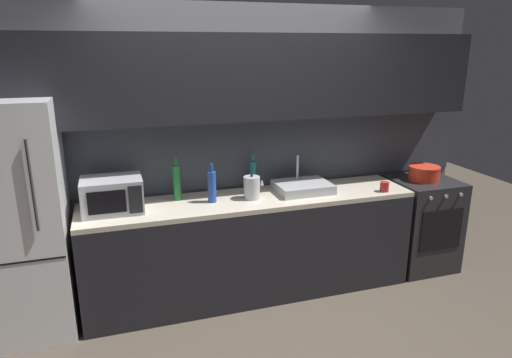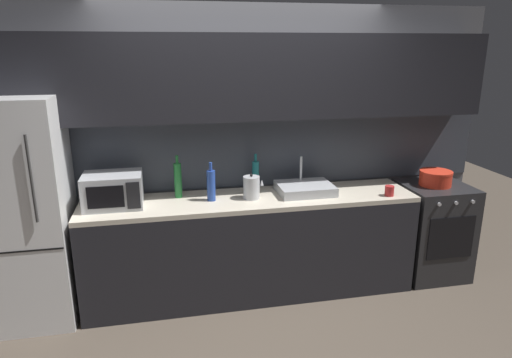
{
  "view_description": "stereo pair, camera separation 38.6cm",
  "coord_description": "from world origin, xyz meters",
  "px_view_note": "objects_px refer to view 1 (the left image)",
  "views": [
    {
      "loc": [
        -1.09,
        -2.63,
        2.16
      ],
      "look_at": [
        0.04,
        0.9,
        1.06
      ],
      "focal_mm": 32.03,
      "sensor_mm": 36.0,
      "label": 1
    },
    {
      "loc": [
        -0.72,
        -2.73,
        2.16
      ],
      "look_at": [
        0.04,
        0.9,
        1.06
      ],
      "focal_mm": 32.03,
      "sensor_mm": 36.0,
      "label": 2
    }
  ],
  "objects_px": {
    "refrigerator": "(18,222)",
    "mug_red": "(384,187)",
    "wine_bottle_blue": "(212,186)",
    "oven_range": "(420,223)",
    "wine_bottle_teal": "(253,175)",
    "kettle": "(252,188)",
    "cooking_pot": "(424,173)",
    "wine_bottle_green": "(177,182)",
    "microwave": "(112,195)"
  },
  "relations": [
    {
      "from": "wine_bottle_teal",
      "to": "wine_bottle_green",
      "type": "bearing_deg",
      "value": -173.59
    },
    {
      "from": "microwave",
      "to": "mug_red",
      "type": "relative_size",
      "value": 5.21
    },
    {
      "from": "mug_red",
      "to": "microwave",
      "type": "bearing_deg",
      "value": 174.72
    },
    {
      "from": "oven_range",
      "to": "microwave",
      "type": "bearing_deg",
      "value": 179.61
    },
    {
      "from": "wine_bottle_blue",
      "to": "mug_red",
      "type": "bearing_deg",
      "value": -7.27
    },
    {
      "from": "microwave",
      "to": "kettle",
      "type": "relative_size",
      "value": 2.12
    },
    {
      "from": "microwave",
      "to": "kettle",
      "type": "height_order",
      "value": "microwave"
    },
    {
      "from": "microwave",
      "to": "mug_red",
      "type": "distance_m",
      "value": 2.32
    },
    {
      "from": "wine_bottle_blue",
      "to": "mug_red",
      "type": "xyz_separation_m",
      "value": [
        1.52,
        -0.19,
        -0.09
      ]
    },
    {
      "from": "refrigerator",
      "to": "cooking_pot",
      "type": "bearing_deg",
      "value": 0.0
    },
    {
      "from": "microwave",
      "to": "mug_red",
      "type": "xyz_separation_m",
      "value": [
        2.31,
        -0.21,
        -0.09
      ]
    },
    {
      "from": "wine_bottle_teal",
      "to": "mug_red",
      "type": "relative_size",
      "value": 3.73
    },
    {
      "from": "microwave",
      "to": "cooking_pot",
      "type": "height_order",
      "value": "microwave"
    },
    {
      "from": "oven_range",
      "to": "wine_bottle_green",
      "type": "height_order",
      "value": "wine_bottle_green"
    },
    {
      "from": "refrigerator",
      "to": "mug_red",
      "type": "height_order",
      "value": "refrigerator"
    },
    {
      "from": "microwave",
      "to": "wine_bottle_teal",
      "type": "relative_size",
      "value": 1.4
    },
    {
      "from": "mug_red",
      "to": "kettle",
      "type": "bearing_deg",
      "value": 171.48
    },
    {
      "from": "wine_bottle_blue",
      "to": "mug_red",
      "type": "relative_size",
      "value": 3.72
    },
    {
      "from": "kettle",
      "to": "wine_bottle_blue",
      "type": "distance_m",
      "value": 0.34
    },
    {
      "from": "microwave",
      "to": "wine_bottle_green",
      "type": "height_order",
      "value": "wine_bottle_green"
    },
    {
      "from": "cooking_pot",
      "to": "kettle",
      "type": "bearing_deg",
      "value": -179.4
    },
    {
      "from": "refrigerator",
      "to": "wine_bottle_green",
      "type": "xyz_separation_m",
      "value": [
        1.2,
        0.14,
        0.15
      ]
    },
    {
      "from": "wine_bottle_teal",
      "to": "kettle",
      "type": "bearing_deg",
      "value": -109.59
    },
    {
      "from": "kettle",
      "to": "mug_red",
      "type": "distance_m",
      "value": 1.19
    },
    {
      "from": "kettle",
      "to": "wine_bottle_green",
      "type": "xyz_separation_m",
      "value": [
        -0.61,
        0.16,
        0.06
      ]
    },
    {
      "from": "wine_bottle_green",
      "to": "mug_red",
      "type": "height_order",
      "value": "wine_bottle_green"
    },
    {
      "from": "wine_bottle_blue",
      "to": "wine_bottle_green",
      "type": "relative_size",
      "value": 0.89
    },
    {
      "from": "oven_range",
      "to": "wine_bottle_teal",
      "type": "relative_size",
      "value": 2.73
    },
    {
      "from": "wine_bottle_teal",
      "to": "cooking_pot",
      "type": "distance_m",
      "value": 1.68
    },
    {
      "from": "wine_bottle_green",
      "to": "mug_red",
      "type": "bearing_deg",
      "value": -10.59
    },
    {
      "from": "refrigerator",
      "to": "mug_red",
      "type": "bearing_deg",
      "value": -3.73
    },
    {
      "from": "mug_red",
      "to": "cooking_pot",
      "type": "xyz_separation_m",
      "value": [
        0.56,
        0.2,
        0.03
      ]
    },
    {
      "from": "refrigerator",
      "to": "oven_range",
      "type": "relative_size",
      "value": 2.0
    },
    {
      "from": "wine_bottle_blue",
      "to": "kettle",
      "type": "bearing_deg",
      "value": -2.91
    },
    {
      "from": "kettle",
      "to": "wine_bottle_teal",
      "type": "distance_m",
      "value": 0.25
    },
    {
      "from": "mug_red",
      "to": "wine_bottle_blue",
      "type": "bearing_deg",
      "value": 172.73
    },
    {
      "from": "kettle",
      "to": "cooking_pot",
      "type": "xyz_separation_m",
      "value": [
        1.75,
        0.02,
        -0.03
      ]
    },
    {
      "from": "wine_bottle_teal",
      "to": "mug_red",
      "type": "bearing_deg",
      "value": -20.58
    },
    {
      "from": "wine_bottle_blue",
      "to": "mug_red",
      "type": "distance_m",
      "value": 1.54
    },
    {
      "from": "wine_bottle_green",
      "to": "refrigerator",
      "type": "bearing_deg",
      "value": -173.38
    },
    {
      "from": "wine_bottle_blue",
      "to": "wine_bottle_green",
      "type": "xyz_separation_m",
      "value": [
        -0.27,
        0.14,
        0.02
      ]
    },
    {
      "from": "oven_range",
      "to": "wine_bottle_teal",
      "type": "xyz_separation_m",
      "value": [
        -1.68,
        0.22,
        0.59
      ]
    },
    {
      "from": "oven_range",
      "to": "microwave",
      "type": "height_order",
      "value": "microwave"
    },
    {
      "from": "microwave",
      "to": "kettle",
      "type": "xyz_separation_m",
      "value": [
        1.13,
        -0.04,
        -0.04
      ]
    },
    {
      "from": "oven_range",
      "to": "wine_bottle_blue",
      "type": "relative_size",
      "value": 2.74
    },
    {
      "from": "cooking_pot",
      "to": "wine_bottle_blue",
      "type": "bearing_deg",
      "value": -179.97
    },
    {
      "from": "wine_bottle_blue",
      "to": "wine_bottle_green",
      "type": "height_order",
      "value": "wine_bottle_green"
    },
    {
      "from": "wine_bottle_green",
      "to": "microwave",
      "type": "bearing_deg",
      "value": -166.93
    },
    {
      "from": "wine_bottle_blue",
      "to": "cooking_pot",
      "type": "bearing_deg",
      "value": 0.03
    },
    {
      "from": "microwave",
      "to": "refrigerator",
      "type": "bearing_deg",
      "value": -178.45
    }
  ]
}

